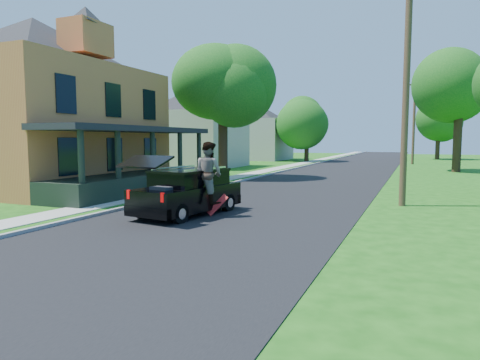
% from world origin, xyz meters
% --- Properties ---
extents(ground, '(140.00, 140.00, 0.00)m').
position_xyz_m(ground, '(0.00, 0.00, 0.00)').
color(ground, '#184D0F').
rests_on(ground, ground).
extents(street, '(8.00, 120.00, 0.02)m').
position_xyz_m(street, '(0.00, 20.00, 0.00)').
color(street, black).
rests_on(street, ground).
extents(curb, '(0.15, 120.00, 0.12)m').
position_xyz_m(curb, '(-4.05, 20.00, 0.00)').
color(curb, gray).
rests_on(curb, ground).
extents(sidewalk, '(1.30, 120.00, 0.03)m').
position_xyz_m(sidewalk, '(-5.60, 20.00, 0.00)').
color(sidewalk, '#999A92').
rests_on(sidewalk, ground).
extents(front_walk, '(6.50, 1.20, 0.03)m').
position_xyz_m(front_walk, '(-9.50, 6.00, 0.00)').
color(front_walk, '#999A92').
rests_on(front_walk, ground).
extents(main_house, '(15.56, 15.56, 10.10)m').
position_xyz_m(main_house, '(-12.80, 5.99, 4.92)').
color(main_house, '#D67A3E').
rests_on(main_house, ground).
extents(neighbor_house_mid, '(12.78, 12.78, 8.30)m').
position_xyz_m(neighbor_house_mid, '(-13.50, 24.00, 4.19)').
color(neighbor_house_mid, '#A29F8F').
rests_on(neighbor_house_mid, ground).
extents(neighbor_house_far, '(12.78, 12.78, 8.30)m').
position_xyz_m(neighbor_house_far, '(-13.50, 40.00, 4.19)').
color(neighbor_house_far, '#A29F8F').
rests_on(neighbor_house_far, ground).
extents(black_suv, '(2.29, 4.59, 2.05)m').
position_xyz_m(black_suv, '(-1.40, 1.50, 0.78)').
color(black_suv, black).
rests_on(black_suv, ground).
extents(skateboarder, '(1.19, 1.06, 2.02)m').
position_xyz_m(skateboarder, '(-0.61, 1.50, 1.44)').
color(skateboarder, black).
rests_on(skateboarder, ground).
extents(skateboard, '(0.65, 0.45, 0.72)m').
position_xyz_m(skateboard, '(-0.38, 1.67, 0.35)').
color(skateboard, red).
rests_on(skateboard, ground).
extents(tree_left_mid, '(6.47, 6.63, 8.88)m').
position_xyz_m(tree_left_mid, '(-6.03, 14.31, 5.95)').
color(tree_left_mid, black).
rests_on(tree_left_mid, ground).
extents(tree_left_far, '(7.12, 7.24, 8.16)m').
position_xyz_m(tree_left_far, '(-6.22, 37.73, 5.08)').
color(tree_left_far, black).
rests_on(tree_left_far, ground).
extents(tree_right_mid, '(8.00, 8.18, 10.35)m').
position_xyz_m(tree_right_mid, '(8.43, 26.28, 6.89)').
color(tree_right_mid, black).
rests_on(tree_right_mid, ground).
extents(tree_right_far, '(6.53, 6.70, 8.17)m').
position_xyz_m(tree_right_far, '(7.95, 49.02, 5.34)').
color(tree_right_far, black).
rests_on(tree_right_far, ground).
extents(utility_pole_near, '(1.49, 0.57, 9.00)m').
position_xyz_m(utility_pole_near, '(5.16, 6.40, 4.64)').
color(utility_pole_near, '#4F3124').
rests_on(utility_pole_near, ground).
extents(utility_pole_far, '(1.58, 0.59, 8.64)m').
position_xyz_m(utility_pole_far, '(5.19, 36.33, 4.46)').
color(utility_pole_far, '#4F3124').
rests_on(utility_pole_far, ground).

